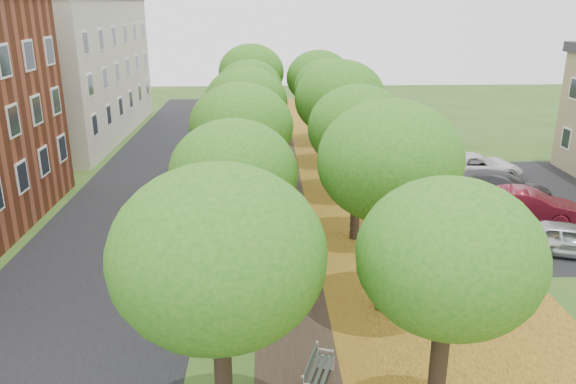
{
  "coord_description": "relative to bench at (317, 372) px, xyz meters",
  "views": [
    {
      "loc": [
        -1.18,
        -10.5,
        9.76
      ],
      "look_at": [
        -0.33,
        11.01,
        2.5
      ],
      "focal_mm": 35.0,
      "sensor_mm": 36.0,
      "label": 1
    }
  ],
  "objects": [
    {
      "name": "car_white",
      "position": [
        10.91,
        18.46,
        0.31
      ],
      "size": [
        5.37,
        2.56,
        1.48
      ],
      "primitive_type": "imported",
      "rotation": [
        0.0,
        0.0,
        1.59
      ],
      "color": "silver",
      "rests_on": "ground"
    },
    {
      "name": "tree_row_west",
      "position": [
        -2.29,
        12.93,
        4.3
      ],
      "size": [
        4.27,
        34.27,
        6.57
      ],
      "color": "black",
      "rests_on": "ground"
    },
    {
      "name": "bench",
      "position": [
        0.0,
        0.0,
        0.0
      ],
      "size": [
        1.02,
        1.81,
        0.82
      ],
      "rotation": [
        0.0,
        0.0,
        1.25
      ],
      "color": "#26302A",
      "rests_on": "ground"
    },
    {
      "name": "footpath",
      "position": [
        -0.09,
        12.93,
        -0.42
      ],
      "size": [
        3.2,
        70.0,
        0.01
      ],
      "primitive_type": "cube",
      "color": "black",
      "rests_on": "ground"
    },
    {
      "name": "car_silver",
      "position": [
        10.91,
        7.94,
        0.25
      ],
      "size": [
        4.27,
        2.76,
        1.35
      ],
      "primitive_type": "imported",
      "rotation": [
        0.0,
        0.0,
        1.25
      ],
      "color": "#B3B3B8",
      "rests_on": "ground"
    },
    {
      "name": "tree_row_east",
      "position": [
        2.51,
        12.93,
        4.3
      ],
      "size": [
        4.27,
        34.27,
        6.57
      ],
      "color": "black",
      "rests_on": "ground"
    },
    {
      "name": "building_cream",
      "position": [
        -17.09,
        30.93,
        4.78
      ],
      "size": [
        10.3,
        20.3,
        10.4
      ],
      "color": "beige",
      "rests_on": "ground"
    },
    {
      "name": "car_grey",
      "position": [
        10.91,
        14.68,
        0.3
      ],
      "size": [
        5.43,
        3.93,
        1.46
      ],
      "primitive_type": "imported",
      "rotation": [
        0.0,
        0.0,
        1.15
      ],
      "color": "#303135",
      "rests_on": "ground"
    },
    {
      "name": "car_red",
      "position": [
        10.91,
        11.62,
        0.34
      ],
      "size": [
        4.95,
        2.93,
        1.54
      ],
      "primitive_type": "imported",
      "rotation": [
        0.0,
        0.0,
        1.28
      ],
      "color": "maroon",
      "rests_on": "ground"
    },
    {
      "name": "leaf_verge",
      "position": [
        4.91,
        12.93,
        -0.42
      ],
      "size": [
        7.5,
        70.0,
        0.01
      ],
      "primitive_type": "cube",
      "color": "#B18A20",
      "rests_on": "ground"
    },
    {
      "name": "parking_lot",
      "position": [
        13.41,
        13.93,
        -0.43
      ],
      "size": [
        9.0,
        16.0,
        0.01
      ],
      "primitive_type": "cube",
      "color": "black",
      "rests_on": "ground"
    },
    {
      "name": "street_asphalt",
      "position": [
        -7.59,
        12.93,
        -0.43
      ],
      "size": [
        8.0,
        70.0,
        0.01
      ],
      "primitive_type": "cube",
      "color": "black",
      "rests_on": "ground"
    }
  ]
}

